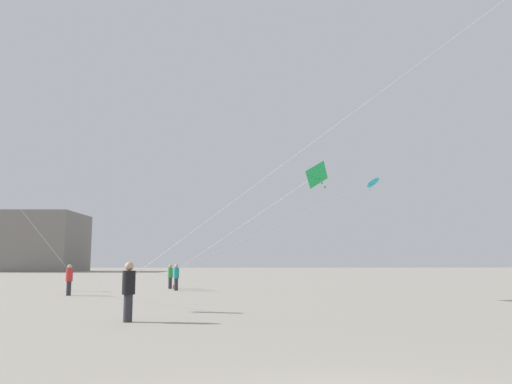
% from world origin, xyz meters
% --- Properties ---
extents(person_in_green, '(0.36, 0.36, 1.66)m').
position_xyz_m(person_in_green, '(-5.34, 29.89, 0.91)').
color(person_in_green, '#2D2D33').
rests_on(person_in_green, ground_plane).
extents(person_in_red, '(0.37, 0.37, 1.69)m').
position_xyz_m(person_in_red, '(-10.12, 23.13, 0.93)').
color(person_in_red, '#2D2D33').
rests_on(person_in_red, ground_plane).
extents(person_in_teal, '(0.37, 0.37, 1.69)m').
position_xyz_m(person_in_teal, '(-4.73, 27.72, 0.92)').
color(person_in_teal, '#2D2D33').
rests_on(person_in_teal, ground_plane).
extents(person_in_black, '(0.40, 0.40, 1.83)m').
position_xyz_m(person_in_black, '(-4.58, 10.55, 1.00)').
color(person_in_black, '#2D2D33').
rests_on(person_in_black, ground_plane).
extents(kite_cyan_diamond, '(14.60, 3.65, 6.71)m').
position_xyz_m(kite_cyan_diamond, '(8.98, 30.62, 7.55)').
color(kite_cyan_diamond, '#1EB2C6').
extents(kite_emerald_delta, '(8.57, 8.59, 5.50)m').
position_xyz_m(kite_emerald_delta, '(2.97, 20.12, 6.20)').
color(kite_emerald_delta, green).
extents(building_left_hall, '(16.30, 16.04, 10.91)m').
position_xyz_m(building_left_hall, '(-37.00, 93.01, 5.45)').
color(building_left_hall, gray).
rests_on(building_left_hall, ground_plane).
extents(handbag_beside_flyer, '(0.34, 0.31, 0.24)m').
position_xyz_m(handbag_beside_flyer, '(-4.99, 29.99, 0.12)').
color(handbag_beside_flyer, maroon).
rests_on(handbag_beside_flyer, ground_plane).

